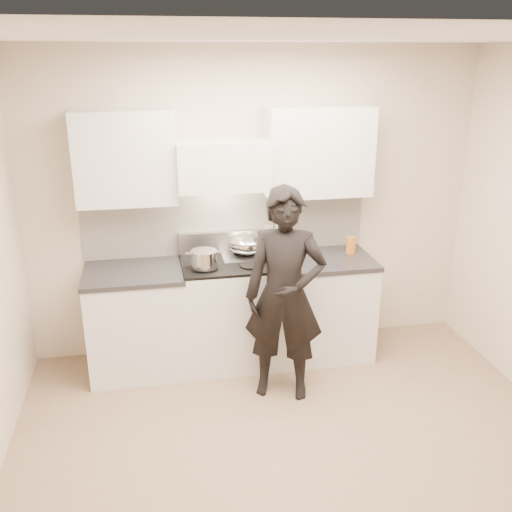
# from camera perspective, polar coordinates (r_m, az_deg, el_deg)

# --- Properties ---
(ground_plane) EXTENTS (4.00, 4.00, 0.00)m
(ground_plane) POSITION_cam_1_polar(r_m,az_deg,el_deg) (4.15, 4.53, -19.56)
(ground_plane) COLOR #836E57
(room_shell) EXTENTS (4.04, 3.54, 2.70)m
(room_shell) POSITION_cam_1_polar(r_m,az_deg,el_deg) (3.71, 2.84, 3.61)
(room_shell) COLOR beige
(room_shell) RESTS_ON ground
(stove) EXTENTS (0.76, 0.65, 0.96)m
(stove) POSITION_cam_1_polar(r_m,az_deg,el_deg) (5.03, -2.88, -5.57)
(stove) COLOR silver
(stove) RESTS_ON ground
(counter_right) EXTENTS (0.92, 0.67, 0.92)m
(counter_right) POSITION_cam_1_polar(r_m,az_deg,el_deg) (5.21, 6.24, -4.95)
(counter_right) COLOR silver
(counter_right) RESTS_ON ground
(counter_left) EXTENTS (0.82, 0.67, 0.92)m
(counter_left) POSITION_cam_1_polar(r_m,az_deg,el_deg) (5.01, -11.80, -6.32)
(counter_left) COLOR silver
(counter_left) RESTS_ON ground
(wok) EXTENTS (0.34, 0.42, 0.27)m
(wok) POSITION_cam_1_polar(r_m,az_deg,el_deg) (4.96, -0.92, 1.24)
(wok) COLOR #BABABA
(wok) RESTS_ON stove
(stock_pot) EXTENTS (0.31, 0.23, 0.14)m
(stock_pot) POSITION_cam_1_polar(r_m,az_deg,el_deg) (4.67, -5.19, -0.30)
(stock_pot) COLOR #BABABA
(stock_pot) RESTS_ON stove
(utensil_crock) EXTENTS (0.13, 0.13, 0.33)m
(utensil_crock) POSITION_cam_1_polar(r_m,az_deg,el_deg) (5.11, 2.17, 1.45)
(utensil_crock) COLOR #ADADAD
(utensil_crock) RESTS_ON counter_right
(spice_jar) EXTENTS (0.05, 0.05, 0.10)m
(spice_jar) POSITION_cam_1_polar(r_m,az_deg,el_deg) (5.14, 4.58, 0.95)
(spice_jar) COLOR #C1681C
(spice_jar) RESTS_ON counter_right
(oil_glass) EXTENTS (0.09, 0.09, 0.15)m
(oil_glass) POSITION_cam_1_polar(r_m,az_deg,el_deg) (5.17, 9.47, 1.10)
(oil_glass) COLOR #B4621E
(oil_glass) RESTS_ON counter_right
(person) EXTENTS (0.72, 0.58, 1.71)m
(person) POSITION_cam_1_polar(r_m,az_deg,el_deg) (4.41, 2.90, -3.98)
(person) COLOR black
(person) RESTS_ON ground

